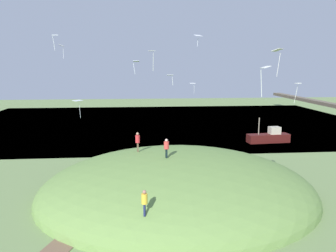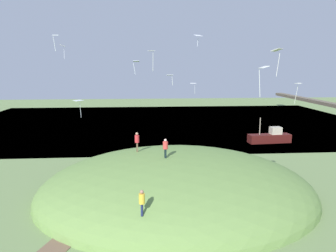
{
  "view_description": "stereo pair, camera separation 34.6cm",
  "coord_description": "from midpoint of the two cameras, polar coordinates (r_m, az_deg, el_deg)",
  "views": [
    {
      "loc": [
        34.9,
        -5.02,
        11.03
      ],
      "look_at": [
        -0.31,
        -1.94,
        4.66
      ],
      "focal_mm": 35.36,
      "sensor_mm": 36.0,
      "label": 1
    },
    {
      "loc": [
        34.93,
        -4.67,
        11.03
      ],
      "look_at": [
        -0.31,
        -1.94,
        4.66
      ],
      "focal_mm": 35.36,
      "sensor_mm": 36.0,
      "label": 2
    }
  ],
  "objects": [
    {
      "name": "kite_9",
      "position": [
        36.01,
        21.75,
        6.48
      ],
      "size": [
        0.71,
        0.53,
        2.1
      ],
      "color": "white"
    },
    {
      "name": "person_walking_path",
      "position": [
        30.11,
        -5.04,
        -2.34
      ],
      "size": [
        0.45,
        0.45,
        1.8
      ],
      "rotation": [
        0.0,
        0.0,
        0.16
      ],
      "color": "brown",
      "rests_on": "grass_hill"
    },
    {
      "name": "person_on_hilltop",
      "position": [
        20.72,
        -4.04,
        -12.54
      ],
      "size": [
        0.45,
        0.45,
        1.67
      ],
      "rotation": [
        0.0,
        0.0,
        2.92
      ],
      "color": "#1C234E",
      "rests_on": "grass_hill"
    },
    {
      "name": "kite_7",
      "position": [
        38.56,
        -18.6,
        14.39
      ],
      "size": [
        0.47,
        0.66,
        1.72
      ],
      "color": "white"
    },
    {
      "name": "ground_plane",
      "position": [
        36.94,
        3.34,
        -7.17
      ],
      "size": [
        160.0,
        160.0,
        0.0
      ],
      "primitive_type": "plane",
      "color": "#6F8A50"
    },
    {
      "name": "bridge_deck_far",
      "position": [
        76.21,
        25.43,
        3.58
      ],
      "size": [
        46.33,
        1.8,
        0.7
      ],
      "primitive_type": "cube",
      "color": "brown"
    },
    {
      "name": "kite_5",
      "position": [
        23.0,
        16.49,
        9.22
      ],
      "size": [
        0.72,
        0.56,
        2.08
      ],
      "color": "white"
    },
    {
      "name": "kite_1",
      "position": [
        43.12,
        4.63,
        7.24
      ],
      "size": [
        0.58,
        0.79,
        1.41
      ],
      "color": "white"
    },
    {
      "name": "kite_3",
      "position": [
        42.51,
        -14.94,
        4.15
      ],
      "size": [
        1.4,
        1.35,
        2.2
      ],
      "color": "white"
    },
    {
      "name": "kite_8",
      "position": [
        33.11,
        -2.53,
        12.5
      ],
      "size": [
        0.84,
        0.73,
        1.97
      ],
      "color": "silver"
    },
    {
      "name": "kite_6",
      "position": [
        33.26,
        0.65,
        8.66
      ],
      "size": [
        0.54,
        0.68,
        1.04
      ],
      "color": "white"
    },
    {
      "name": "kite_2",
      "position": [
        29.93,
        18.62,
        12.1
      ],
      "size": [
        1.24,
        1.23,
        2.34
      ],
      "color": "silver"
    },
    {
      "name": "kite_4",
      "position": [
        45.08,
        -17.51,
        13.0
      ],
      "size": [
        1.15,
        0.88,
        1.81
      ],
      "color": "white"
    },
    {
      "name": "boat_on_lake",
      "position": [
        50.87,
        17.37,
        -1.88
      ],
      "size": [
        2.21,
        6.33,
        3.74
      ],
      "rotation": [
        0.0,
        0.0,
        1.66
      ],
      "color": "#431411",
      "rests_on": "lake_water"
    },
    {
      "name": "mooring_post",
      "position": [
        41.8,
        5.38,
        -4.35
      ],
      "size": [
        0.14,
        0.14,
        1.09
      ],
      "primitive_type": "cylinder",
      "color": "brown",
      "rests_on": "ground_plane"
    },
    {
      "name": "grass_hill",
      "position": [
        29.82,
        1.77,
        -11.49
      ],
      "size": [
        21.2,
        24.17,
        7.13
      ],
      "primitive_type": "ellipsoid",
      "color": "olive",
      "rests_on": "ground_plane"
    },
    {
      "name": "kite_10",
      "position": [
        35.38,
        5.54,
        15.19
      ],
      "size": [
        0.89,
        0.98,
        1.22
      ],
      "color": "white"
    },
    {
      "name": "lake_water",
      "position": [
        66.85,
        -0.21,
        0.55
      ],
      "size": [
        51.48,
        80.0,
        0.4
      ],
      "primitive_type": "cube",
      "color": "#305484",
      "rests_on": "ground_plane"
    },
    {
      "name": "kite_0",
      "position": [
        36.08,
        -5.27,
        10.84
      ],
      "size": [
        0.47,
        0.65,
        1.46
      ],
      "color": "white"
    },
    {
      "name": "person_with_child",
      "position": [
        27.39,
        -0.09,
        -3.48
      ],
      "size": [
        0.5,
        0.5,
        1.62
      ],
      "rotation": [
        0.0,
        0.0,
        3.35
      ],
      "color": "black",
      "rests_on": "grass_hill"
    }
  ]
}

